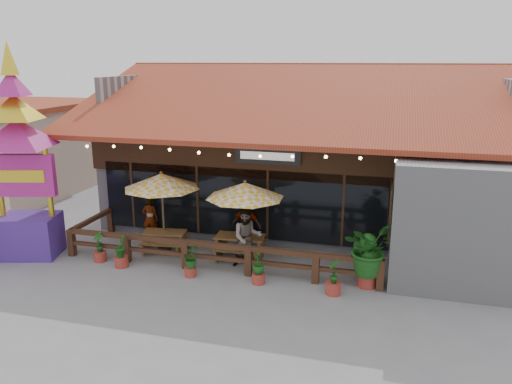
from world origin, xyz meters
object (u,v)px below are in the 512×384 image
(thai_sign_tower, at_px, (18,139))
(tropical_plant, at_px, (369,250))
(umbrella_left, at_px, (162,181))
(umbrella_right, at_px, (245,191))
(picnic_table_left, at_px, (165,238))
(picnic_table_right, at_px, (240,243))

(thai_sign_tower, relative_size, tropical_plant, 3.77)
(umbrella_left, bearing_deg, umbrella_right, -4.11)
(tropical_plant, bearing_deg, picnic_table_left, 171.20)
(picnic_table_left, height_order, picnic_table_right, picnic_table_right)
(picnic_table_right, bearing_deg, umbrella_left, 178.57)
(umbrella_left, xyz_separation_m, picnic_table_left, (0.08, -0.13, -1.90))
(umbrella_left, height_order, picnic_table_right, umbrella_left)
(umbrella_left, relative_size, picnic_table_right, 1.74)
(picnic_table_right, relative_size, thai_sign_tower, 0.23)
(picnic_table_left, height_order, thai_sign_tower, thai_sign_tower)
(umbrella_left, bearing_deg, thai_sign_tower, -157.89)
(umbrella_right, relative_size, thai_sign_tower, 0.43)
(thai_sign_tower, bearing_deg, picnic_table_right, 13.10)
(umbrella_right, height_order, picnic_table_right, umbrella_right)
(picnic_table_left, distance_m, tropical_plant, 6.79)
(umbrella_left, distance_m, umbrella_right, 2.92)
(picnic_table_left, distance_m, picnic_table_right, 2.61)
(umbrella_right, bearing_deg, picnic_table_left, 178.38)
(picnic_table_left, xyz_separation_m, tropical_plant, (6.68, -1.03, 0.65))
(umbrella_left, relative_size, thai_sign_tower, 0.39)
(picnic_table_left, relative_size, thai_sign_tower, 0.22)
(umbrella_right, bearing_deg, tropical_plant, -13.92)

